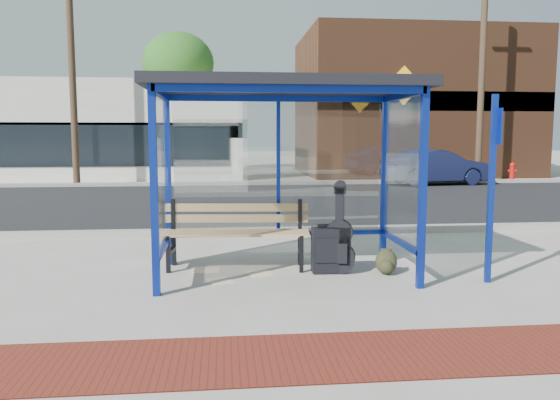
{
  "coord_description": "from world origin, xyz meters",
  "views": [
    {
      "loc": [
        -0.74,
        -6.72,
        1.74
      ],
      "look_at": [
        -0.03,
        0.2,
        0.94
      ],
      "focal_mm": 35.0,
      "sensor_mm": 36.0,
      "label": 1
    }
  ],
  "objects": [
    {
      "name": "curb_near",
      "position": [
        0.0,
        2.9,
        0.06
      ],
      "size": [
        60.0,
        0.25,
        0.12
      ],
      "primitive_type": "cube",
      "color": "gray",
      "rests_on": "ground"
    },
    {
      "name": "street_asphalt",
      "position": [
        0.0,
        8.0,
        0.0
      ],
      "size": [
        60.0,
        10.0,
        0.0
      ],
      "primitive_type": "cube",
      "color": "black",
      "rests_on": "ground"
    },
    {
      "name": "tree_mid",
      "position": [
        -3.0,
        22.0,
        5.45
      ],
      "size": [
        3.6,
        3.6,
        7.03
      ],
      "color": "#4C3826",
      "rests_on": "ground"
    },
    {
      "name": "bench",
      "position": [
        -0.59,
        0.47,
        0.52
      ],
      "size": [
        1.96,
        0.64,
        0.91
      ],
      "rotation": [
        0.0,
        0.0,
        -0.09
      ],
      "color": "black",
      "rests_on": "ground"
    },
    {
      "name": "parked_car",
      "position": [
        6.99,
        12.56,
        0.64
      ],
      "size": [
        4.06,
        1.89,
        1.29
      ],
      "primitive_type": "imported",
      "rotation": [
        0.0,
        0.0,
        1.71
      ],
      "color": "#171E43",
      "rests_on": "ground"
    },
    {
      "name": "storefront_brown",
      "position": [
        8.0,
        18.49,
        3.2
      ],
      "size": [
        10.0,
        7.08,
        6.4
      ],
      "color": "#59331E",
      "rests_on": "ground"
    },
    {
      "name": "tree_right",
      "position": [
        12.5,
        22.0,
        5.45
      ],
      "size": [
        3.6,
        3.6,
        7.03
      ],
      "color": "#4C3826",
      "rests_on": "ground"
    },
    {
      "name": "newspaper_c",
      "position": [
        -0.8,
        -0.22,
        0.0
      ],
      "size": [
        0.37,
        0.42,
        0.01
      ],
      "primitive_type": "cube",
      "rotation": [
        0.0,
        0.0,
        1.89
      ],
      "color": "white",
      "rests_on": "ground"
    },
    {
      "name": "fire_hydrant",
      "position": [
        10.69,
        13.94,
        0.4
      ],
      "size": [
        0.33,
        0.22,
        0.74
      ],
      "rotation": [
        0.0,
        0.0,
        -0.42
      ],
      "color": "red",
      "rests_on": "ground"
    },
    {
      "name": "curb_far",
      "position": [
        0.0,
        13.1,
        0.06
      ],
      "size": [
        60.0,
        0.25,
        0.12
      ],
      "primitive_type": "cube",
      "color": "gray",
      "rests_on": "ground"
    },
    {
      "name": "backpack",
      "position": [
        1.3,
        -0.1,
        0.16
      ],
      "size": [
        0.31,
        0.29,
        0.33
      ],
      "rotation": [
        0.0,
        0.0,
        -0.2
      ],
      "color": "#292916",
      "rests_on": "ground"
    },
    {
      "name": "storefront_white",
      "position": [
        -9.0,
        17.99,
        2.0
      ],
      "size": [
        18.0,
        6.04,
        4.0
      ],
      "color": "silver",
      "rests_on": "ground"
    },
    {
      "name": "suitcase",
      "position": [
        0.55,
        0.07,
        0.3
      ],
      "size": [
        0.37,
        0.25,
        0.64
      ],
      "rotation": [
        0.0,
        0.0,
        -0.03
      ],
      "color": "black",
      "rests_on": "ground"
    },
    {
      "name": "utility_pole_west",
      "position": [
        -6.0,
        13.4,
        4.11
      ],
      "size": [
        1.6,
        0.24,
        8.0
      ],
      "color": "#4C3826",
      "rests_on": "ground"
    },
    {
      "name": "utility_pole_east",
      "position": [
        9.0,
        13.4,
        4.11
      ],
      "size": [
        1.6,
        0.24,
        8.0
      ],
      "color": "#4C3826",
      "rests_on": "ground"
    },
    {
      "name": "bus_shelter",
      "position": [
        0.0,
        0.07,
        2.07
      ],
      "size": [
        3.3,
        1.8,
        2.42
      ],
      "color": "navy",
      "rests_on": "ground"
    },
    {
      "name": "newspaper_b",
      "position": [
        -0.3,
        0.1,
        0.0
      ],
      "size": [
        0.36,
        0.41,
        0.01
      ],
      "primitive_type": "cube",
      "rotation": [
        0.0,
        0.0,
        -1.3
      ],
      "color": "white",
      "rests_on": "ground"
    },
    {
      "name": "far_sidewalk",
      "position": [
        0.0,
        15.0,
        0.0
      ],
      "size": [
        60.0,
        4.0,
        0.01
      ],
      "primitive_type": "cube",
      "color": "#B2ADA0",
      "rests_on": "ground"
    },
    {
      "name": "guitar_bag",
      "position": [
        0.71,
        0.01,
        0.41
      ],
      "size": [
        0.43,
        0.23,
        1.13
      ],
      "rotation": [
        0.0,
        0.0,
        -0.29
      ],
      "color": "black",
      "rests_on": "ground"
    },
    {
      "name": "ground",
      "position": [
        0.0,
        0.0,
        0.0
      ],
      "size": [
        120.0,
        120.0,
        0.0
      ],
      "primitive_type": "plane",
      "color": "#B2ADA0",
      "rests_on": "ground"
    },
    {
      "name": "sign_post",
      "position": [
        2.41,
        -0.59,
        1.26
      ],
      "size": [
        0.11,
        0.28,
        2.24
      ],
      "rotation": [
        0.0,
        0.0,
        -0.16
      ],
      "color": "navy",
      "rests_on": "ground"
    },
    {
      "name": "brick_paver_strip",
      "position": [
        0.0,
        -2.6,
        0.01
      ],
      "size": [
        60.0,
        1.0,
        0.01
      ],
      "primitive_type": "cube",
      "color": "maroon",
      "rests_on": "ground"
    },
    {
      "name": "newspaper_a",
      "position": [
        -1.0,
        0.36,
        0.0
      ],
      "size": [
        0.39,
        0.32,
        0.01
      ],
      "primitive_type": "cube",
      "rotation": [
        0.0,
        0.0,
        -0.07
      ],
      "color": "white",
      "rests_on": "ground"
    }
  ]
}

